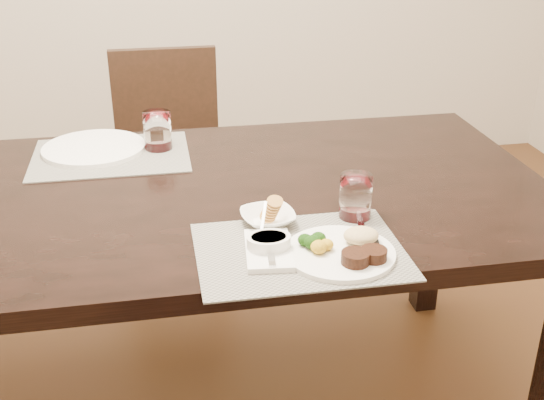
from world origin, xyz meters
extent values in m
cube|color=black|center=(0.00, 0.00, 0.72)|extent=(2.00, 1.00, 0.05)
cube|color=black|center=(0.92, 0.42, 0.35)|extent=(0.08, 0.08, 0.70)
cube|color=black|center=(0.00, 0.85, 0.43)|extent=(0.42, 0.42, 0.04)
cube|color=black|center=(-0.18, 0.67, 0.21)|extent=(0.04, 0.04, 0.41)
cube|color=black|center=(0.18, 0.67, 0.21)|extent=(0.04, 0.04, 0.41)
cube|color=black|center=(-0.18, 1.03, 0.21)|extent=(0.04, 0.04, 0.41)
cube|color=black|center=(0.18, 1.03, 0.21)|extent=(0.04, 0.04, 0.41)
cube|color=black|center=(0.00, 1.04, 0.68)|extent=(0.42, 0.04, 0.45)
cube|color=slate|center=(0.24, -0.37, 0.75)|extent=(0.46, 0.34, 0.00)
cube|color=slate|center=(-0.19, 0.29, 0.75)|extent=(0.46, 0.34, 0.00)
cylinder|color=white|center=(0.33, -0.41, 0.76)|extent=(0.24, 0.24, 0.01)
cylinder|color=black|center=(0.34, -0.46, 0.78)|extent=(0.06, 0.06, 0.03)
cylinder|color=black|center=(0.39, -0.46, 0.78)|extent=(0.06, 0.06, 0.02)
ellipsoid|color=#D7B481|center=(0.38, -0.38, 0.78)|extent=(0.08, 0.07, 0.03)
ellipsoid|color=#183B0B|center=(0.27, -0.39, 0.78)|extent=(0.04, 0.04, 0.03)
ellipsoid|color=gold|center=(0.28, -0.41, 0.78)|extent=(0.04, 0.04, 0.03)
cube|color=white|center=(0.17, -0.37, 0.76)|extent=(0.12, 0.19, 0.01)
cube|color=silver|center=(0.17, -0.39, 0.77)|extent=(0.03, 0.13, 0.01)
cube|color=silver|center=(0.18, -0.31, 0.77)|extent=(0.03, 0.05, 0.00)
cube|color=silver|center=(0.41, -0.30, 0.76)|extent=(0.04, 0.13, 0.00)
cube|color=black|center=(0.41, -0.40, 0.76)|extent=(0.04, 0.09, 0.01)
imported|color=white|center=(0.20, -0.23, 0.77)|extent=(0.14, 0.14, 0.03)
cylinder|color=#A56434|center=(0.20, -0.23, 0.79)|extent=(0.04, 0.05, 0.04)
cylinder|color=white|center=(0.18, -0.36, 0.77)|extent=(0.10, 0.10, 0.04)
cylinder|color=#0D3B12|center=(0.18, -0.36, 0.79)|extent=(0.08, 0.08, 0.01)
cube|color=silver|center=(0.18, -0.30, 0.81)|extent=(0.01, 0.06, 0.05)
cylinder|color=white|center=(0.41, -0.23, 0.81)|extent=(0.08, 0.08, 0.11)
cylinder|color=#3C0508|center=(0.41, -0.23, 0.77)|extent=(0.07, 0.07, 0.03)
cylinder|color=white|center=(-0.24, 0.34, 0.76)|extent=(0.31, 0.31, 0.01)
cylinder|color=white|center=(-0.04, 0.32, 0.81)|extent=(0.08, 0.08, 0.12)
cylinder|color=#3C0508|center=(-0.04, 0.32, 0.77)|extent=(0.07, 0.07, 0.03)
camera|label=1|loc=(-0.05, -1.66, 1.50)|focal=45.00mm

